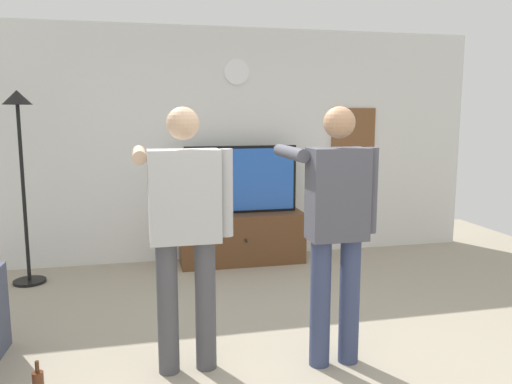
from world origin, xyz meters
TOP-DOWN VIEW (x-y plane):
  - ground_plane at (0.00, 0.00)m, footprint 8.40×8.40m
  - back_wall at (0.00, 2.95)m, footprint 6.40×0.10m
  - tv_stand at (0.23, 2.60)m, footprint 1.42×0.46m
  - television at (0.23, 2.65)m, footprint 1.29×0.07m
  - wall_clock at (0.23, 2.89)m, footprint 0.29×0.03m
  - framed_picture at (1.71, 2.90)m, footprint 0.57×0.04m
  - floor_lamp at (-2.04, 2.39)m, footprint 0.32×0.32m
  - person_standing_nearer_lamp at (-0.64, 0.22)m, footprint 0.64×0.78m
  - person_standing_nearer_couch at (0.36, 0.09)m, footprint 0.57×0.78m

SIDE VIEW (x-z plane):
  - ground_plane at x=0.00m, z-range 0.00..0.00m
  - tv_stand at x=0.23m, z-range 0.00..0.58m
  - television at x=0.23m, z-range 0.58..1.36m
  - person_standing_nearer_couch at x=0.36m, z-range 0.12..1.89m
  - person_standing_nearer_lamp at x=-0.64m, z-range 0.13..1.90m
  - back_wall at x=0.00m, z-range 0.00..2.70m
  - floor_lamp at x=-2.04m, z-range 0.42..2.37m
  - framed_picture at x=1.71m, z-range 1.25..1.78m
  - wall_clock at x=0.23m, z-range 2.05..2.34m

